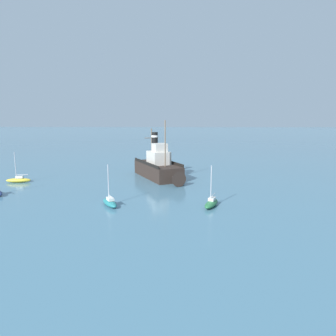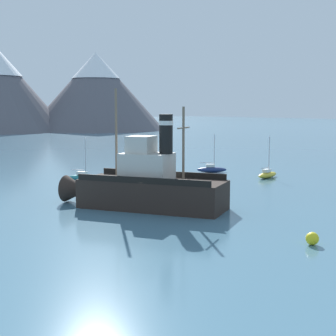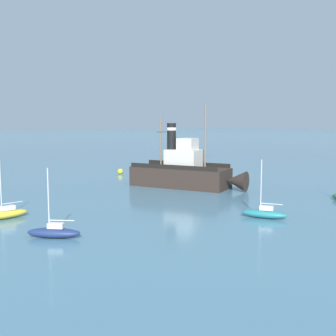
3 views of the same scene
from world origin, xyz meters
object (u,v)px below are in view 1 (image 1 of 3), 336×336
sailboat_yellow (19,180)px  sailboat_teal (110,202)px  old_tugboat (159,167)px  sailboat_green (211,203)px  mooring_buoy (162,162)px

sailboat_yellow → sailboat_teal: bearing=144.9°
old_tugboat → sailboat_teal: (4.69, 16.95, -1.40)m
sailboat_green → mooring_buoy: bearing=-77.0°
sailboat_yellow → mooring_buoy: bearing=-137.5°
sailboat_green → sailboat_teal: 11.94m
sailboat_teal → old_tugboat: bearing=-105.5°
sailboat_yellow → sailboat_teal: same height
sailboat_green → sailboat_teal: same height
sailboat_teal → mooring_buoy: sailboat_teal is taller
sailboat_green → sailboat_yellow: (29.60, -12.27, 0.00)m
sailboat_green → mooring_buoy: (7.52, -32.52, -0.02)m
old_tugboat → mooring_buoy: (0.26, -15.71, -1.43)m
sailboat_yellow → sailboat_teal: size_ratio=1.00×
old_tugboat → sailboat_teal: old_tugboat is taller
sailboat_teal → mooring_buoy: 32.95m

